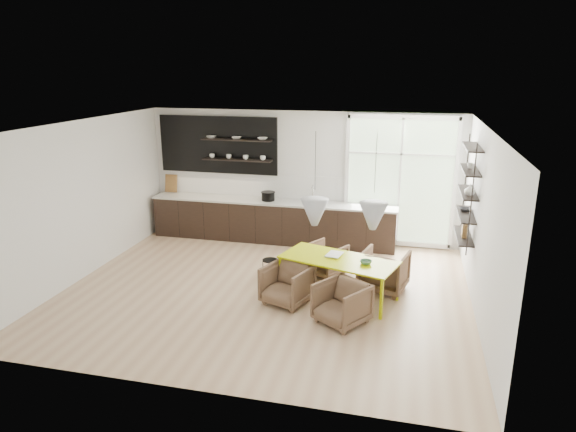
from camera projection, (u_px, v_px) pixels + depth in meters
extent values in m
cube|color=#D6B38D|center=(266.00, 291.00, 9.09)|extent=(7.00, 6.00, 0.01)
cube|color=white|center=(302.00, 176.00, 11.48)|extent=(7.00, 0.02, 2.90)
cube|color=white|center=(83.00, 200.00, 9.46)|extent=(0.02, 6.00, 2.90)
cube|color=white|center=(483.00, 227.00, 7.89)|extent=(0.02, 6.00, 2.90)
cube|color=white|center=(264.00, 126.00, 8.27)|extent=(7.00, 6.00, 0.01)
cube|color=#B2D1A5|center=(400.00, 182.00, 10.97)|extent=(2.20, 0.02, 2.70)
cube|color=white|center=(400.00, 182.00, 10.94)|extent=(2.30, 0.08, 2.80)
cone|color=#B8BCC6|center=(315.00, 212.00, 7.94)|extent=(0.44, 0.44, 0.42)
cone|color=#B8BCC6|center=(373.00, 216.00, 7.74)|extent=(0.44, 0.44, 0.42)
cylinder|color=black|center=(315.00, 161.00, 7.72)|extent=(0.01, 0.01, 0.89)
cylinder|color=black|center=(376.00, 163.00, 7.51)|extent=(0.01, 0.01, 0.89)
cube|color=black|center=(272.00, 222.00, 11.58)|extent=(5.50, 0.65, 0.90)
cube|color=beige|center=(272.00, 201.00, 11.45)|extent=(5.54, 0.69, 0.04)
cube|color=white|center=(276.00, 186.00, 11.67)|extent=(5.50, 0.02, 0.55)
cube|color=black|center=(218.00, 145.00, 11.69)|extent=(2.80, 0.06, 1.30)
cube|color=black|center=(237.00, 140.00, 11.41)|extent=(1.60, 0.28, 0.03)
cube|color=black|center=(237.00, 160.00, 11.54)|extent=(1.60, 0.28, 0.03)
cube|color=olive|center=(171.00, 183.00, 12.18)|extent=(0.30, 0.10, 0.42)
cylinder|color=silver|center=(313.00, 194.00, 11.28)|extent=(0.02, 0.02, 0.40)
imported|color=white|center=(211.00, 137.00, 11.53)|extent=(0.22, 0.22, 0.05)
imported|color=white|center=(237.00, 138.00, 11.40)|extent=(0.22, 0.22, 0.05)
imported|color=white|center=(263.00, 139.00, 11.26)|extent=(0.22, 0.22, 0.05)
imported|color=white|center=(212.00, 156.00, 11.65)|extent=(0.12, 0.12, 0.10)
imported|color=white|center=(229.00, 157.00, 11.56)|extent=(0.12, 0.12, 0.10)
imported|color=white|center=(246.00, 157.00, 11.47)|extent=(0.12, 0.12, 0.10)
imported|color=white|center=(263.00, 158.00, 11.38)|extent=(0.12, 0.12, 0.10)
cylinder|color=black|center=(268.00, 197.00, 11.43)|extent=(0.29, 0.29, 0.18)
cube|color=black|center=(471.00, 201.00, 8.41)|extent=(0.02, 0.02, 1.90)
cube|color=black|center=(465.00, 185.00, 9.53)|extent=(0.02, 0.02, 1.90)
cube|color=black|center=(464.00, 236.00, 9.20)|extent=(0.26, 1.20, 0.02)
cube|color=black|center=(466.00, 214.00, 9.09)|extent=(0.26, 1.20, 0.02)
cube|color=black|center=(468.00, 192.00, 8.97)|extent=(0.26, 1.20, 0.02)
cube|color=black|center=(470.00, 170.00, 8.86)|extent=(0.26, 1.20, 0.03)
cube|color=black|center=(473.00, 147.00, 8.75)|extent=(0.26, 1.20, 0.03)
imported|color=white|center=(470.00, 190.00, 8.71)|extent=(0.18, 0.18, 0.19)
imported|color=#333338|center=(465.00, 209.00, 9.26)|extent=(0.22, 0.22, 0.05)
imported|color=white|center=(470.00, 166.00, 8.94)|extent=(0.10, 0.10, 0.09)
cube|color=olive|center=(465.00, 230.00, 9.07)|extent=(0.10, 0.18, 0.24)
cube|color=#B1C300|center=(339.00, 260.00, 8.65)|extent=(2.10, 1.39, 0.03)
cube|color=#B1C300|center=(280.00, 276.00, 8.87)|extent=(0.05, 0.05, 0.68)
cube|color=#B1C300|center=(302.00, 262.00, 9.52)|extent=(0.05, 0.05, 0.68)
cube|color=#B1C300|center=(381.00, 299.00, 7.97)|extent=(0.05, 0.05, 0.68)
cube|color=#B1C300|center=(398.00, 282.00, 8.62)|extent=(0.05, 0.05, 0.68)
imported|color=brown|center=(326.00, 259.00, 9.74)|extent=(0.89, 0.90, 0.61)
imported|color=brown|center=(384.00, 271.00, 9.03)|extent=(0.93, 0.95, 0.72)
imported|color=brown|center=(287.00, 284.00, 8.54)|extent=(0.91, 0.93, 0.66)
imported|color=brown|center=(342.00, 303.00, 7.87)|extent=(0.98, 0.98, 0.65)
cylinder|color=black|center=(270.00, 260.00, 9.50)|extent=(0.28, 0.28, 0.02)
cylinder|color=black|center=(270.00, 273.00, 9.58)|extent=(0.30, 0.30, 0.01)
cylinder|color=black|center=(277.00, 269.00, 9.57)|extent=(0.01, 0.01, 0.37)
cylinder|color=black|center=(270.00, 267.00, 9.68)|extent=(0.01, 0.01, 0.37)
cylinder|color=black|center=(263.00, 270.00, 9.54)|extent=(0.01, 0.01, 0.37)
cylinder|color=black|center=(270.00, 272.00, 9.43)|extent=(0.01, 0.01, 0.37)
imported|color=white|center=(328.00, 254.00, 8.84)|extent=(0.31, 0.38, 0.03)
imported|color=#467450|center=(366.00, 262.00, 8.41)|extent=(0.21, 0.21, 0.06)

